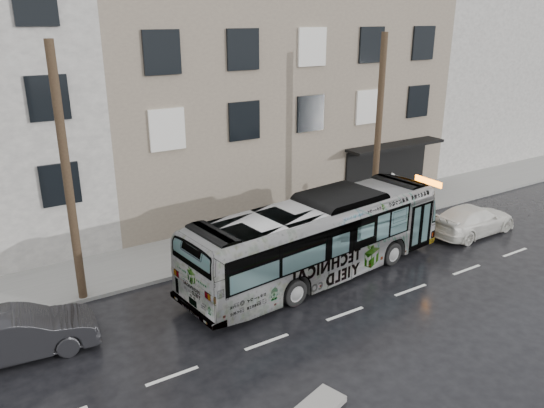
# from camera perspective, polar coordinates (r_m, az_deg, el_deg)

# --- Properties ---
(ground) EXTENTS (120.00, 120.00, 0.00)m
(ground) POSITION_cam_1_polar(r_m,az_deg,el_deg) (20.74, 3.41, -8.67)
(ground) COLOR black
(ground) RESTS_ON ground
(sidewalk) EXTENTS (90.00, 3.60, 0.15)m
(sidewalk) POSITION_cam_1_polar(r_m,az_deg,el_deg) (24.45, -3.24, -3.91)
(sidewalk) COLOR gray
(sidewalk) RESTS_ON ground
(building_taupe) EXTENTS (20.00, 12.00, 11.00)m
(building_taupe) POSITION_cam_1_polar(r_m,az_deg,el_deg) (31.98, -2.35, 11.81)
(building_taupe) COLOR gray
(building_taupe) RESTS_ON ground
(building_filler) EXTENTS (18.00, 12.00, 12.00)m
(building_filler) POSITION_cam_1_polar(r_m,az_deg,el_deg) (44.46, 20.05, 13.51)
(building_filler) COLOR silver
(building_filler) RESTS_ON ground
(utility_pole_front) EXTENTS (0.30, 0.30, 9.00)m
(utility_pole_front) POSITION_cam_1_polar(r_m,az_deg,el_deg) (25.51, 11.35, 7.53)
(utility_pole_front) COLOR #423321
(utility_pole_front) RESTS_ON sidewalk
(utility_pole_rear) EXTENTS (0.30, 0.30, 9.00)m
(utility_pole_rear) POSITION_cam_1_polar(r_m,az_deg,el_deg) (19.10, -21.16, 2.58)
(utility_pole_rear) COLOR #423321
(utility_pole_rear) RESTS_ON sidewalk
(sign_post) EXTENTS (0.06, 0.06, 2.40)m
(sign_post) POSITION_cam_1_polar(r_m,az_deg,el_deg) (27.11, 12.60, 0.91)
(sign_post) COLOR slate
(sign_post) RESTS_ON sidewalk
(bus) EXTENTS (11.86, 3.99, 3.24)m
(bus) POSITION_cam_1_polar(r_m,az_deg,el_deg) (20.81, 5.01, -3.66)
(bus) COLOR #B2B2B2
(bus) RESTS_ON ground
(white_sedan) EXTENTS (4.83, 2.08, 1.38)m
(white_sedan) POSITION_cam_1_polar(r_m,az_deg,el_deg) (26.85, 20.75, -1.60)
(white_sedan) COLOR silver
(white_sedan) RESTS_ON ground
(dark_sedan) EXTENTS (4.68, 2.04, 1.50)m
(dark_sedan) POSITION_cam_1_polar(r_m,az_deg,el_deg) (18.13, -25.63, -12.53)
(dark_sedan) COLOR black
(dark_sedan) RESTS_ON ground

